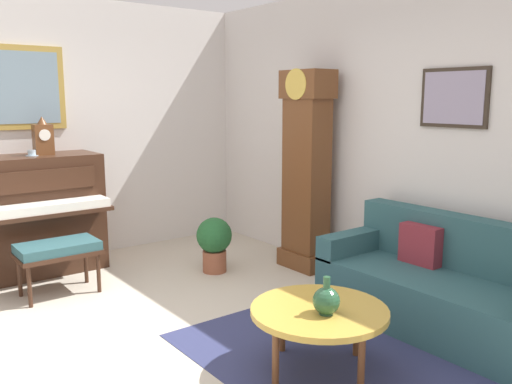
# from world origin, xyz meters

# --- Properties ---
(ground_plane) EXTENTS (6.40, 6.00, 0.10)m
(ground_plane) POSITION_xyz_m (0.00, 0.00, -0.05)
(ground_plane) COLOR beige
(wall_left) EXTENTS (0.13, 4.90, 2.80)m
(wall_left) POSITION_xyz_m (-2.60, -0.01, 1.41)
(wall_left) COLOR silver
(wall_left) RESTS_ON ground_plane
(wall_back) EXTENTS (5.30, 0.13, 2.80)m
(wall_back) POSITION_xyz_m (0.01, 2.40, 1.40)
(wall_back) COLOR silver
(wall_back) RESTS_ON ground_plane
(area_rug) EXTENTS (2.10, 1.50, 0.01)m
(area_rug) POSITION_xyz_m (0.89, 0.85, 0.00)
(area_rug) COLOR navy
(area_rug) RESTS_ON ground_plane
(piano) EXTENTS (0.87, 1.44, 1.19)m
(piano) POSITION_xyz_m (-2.23, -0.27, 0.60)
(piano) COLOR #3D2316
(piano) RESTS_ON ground_plane
(piano_bench) EXTENTS (0.42, 0.70, 0.48)m
(piano_bench) POSITION_xyz_m (-1.47, -0.21, 0.41)
(piano_bench) COLOR #3D2316
(piano_bench) RESTS_ON ground_plane
(grandfather_clock) EXTENTS (0.52, 0.34, 2.03)m
(grandfather_clock) POSITION_xyz_m (-0.71, 2.08, 0.96)
(grandfather_clock) COLOR brown
(grandfather_clock) RESTS_ON ground_plane
(couch) EXTENTS (1.90, 0.80, 0.84)m
(couch) POSITION_xyz_m (1.04, 1.91, 0.31)
(couch) COLOR #2D565B
(couch) RESTS_ON ground_plane
(coffee_table) EXTENTS (0.88, 0.88, 0.43)m
(coffee_table) POSITION_xyz_m (0.95, 0.67, 0.40)
(coffee_table) COLOR gold
(coffee_table) RESTS_ON ground_plane
(mantel_clock) EXTENTS (0.13, 0.18, 0.38)m
(mantel_clock) POSITION_xyz_m (-2.23, -0.05, 1.36)
(mantel_clock) COLOR brown
(mantel_clock) RESTS_ON piano
(teacup) EXTENTS (0.12, 0.12, 0.06)m
(teacup) POSITION_xyz_m (-2.19, -0.18, 1.21)
(teacup) COLOR #ADC6D6
(teacup) RESTS_ON piano
(green_jug) EXTENTS (0.17, 0.17, 0.24)m
(green_jug) POSITION_xyz_m (1.04, 0.64, 0.52)
(green_jug) COLOR #234C33
(green_jug) RESTS_ON coffee_table
(potted_plant) EXTENTS (0.36, 0.36, 0.56)m
(potted_plant) POSITION_xyz_m (-1.16, 1.25, 0.32)
(potted_plant) COLOR #935138
(potted_plant) RESTS_ON ground_plane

